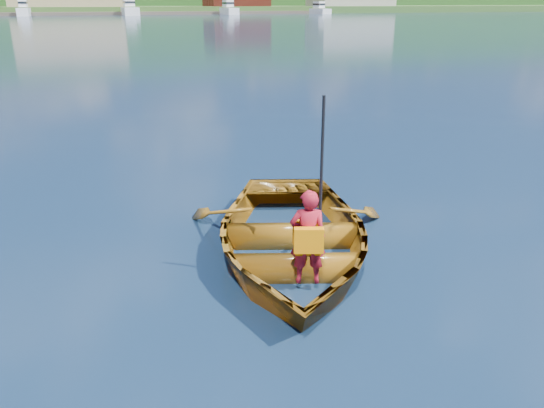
# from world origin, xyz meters

# --- Properties ---
(ground) EXTENTS (600.00, 600.00, 0.00)m
(ground) POSITION_xyz_m (0.00, 0.00, 0.00)
(ground) COLOR #13283B
(ground) RESTS_ON ground
(rowboat) EXTENTS (4.26, 5.04, 0.89)m
(rowboat) POSITION_xyz_m (-0.70, -0.77, 0.29)
(rowboat) COLOR maroon
(rowboat) RESTS_ON ground
(child_paddler) EXTENTS (0.49, 0.42, 2.20)m
(child_paddler) POSITION_xyz_m (-0.84, -1.67, 0.69)
(child_paddler) COLOR #AB172A
(child_paddler) RESTS_ON ground
(dock) EXTENTS (160.03, 10.37, 0.80)m
(dock) POSITION_xyz_m (-11.93, 148.00, 0.40)
(dock) COLOR #4F463A
(dock) RESTS_ON ground
(marina_yachts) EXTENTS (142.19, 13.55, 4.20)m
(marina_yachts) POSITION_xyz_m (-6.68, 143.32, 1.36)
(marina_yachts) COLOR white
(marina_yachts) RESTS_ON ground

